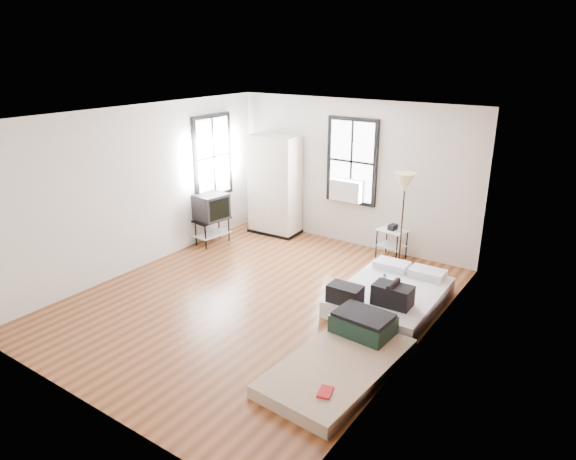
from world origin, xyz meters
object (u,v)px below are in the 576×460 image
Objects in this scene: mattress_bare at (344,356)px; floor_lamp at (405,187)px; mattress_main at (390,295)px; wardrobe at (275,185)px; tv_stand at (211,209)px; side_table at (392,236)px.

floor_lamp is (-0.64, 3.19, 1.33)m from mattress_bare.
mattress_main is 0.94× the size of wardrobe.
wardrobe is at bearing 175.18° from floor_lamp.
mattress_main is 1.97m from floor_lamp.
wardrobe is 1.20× the size of floor_lamp.
side_table is at bearing 29.34° from tv_stand.
tv_stand is (-3.22, -1.30, 0.29)m from side_table.
wardrobe reaches higher than side_table.
wardrobe is at bearing 139.46° from mattress_bare.
wardrobe is (-3.52, 3.43, 0.88)m from mattress_bare.
mattress_main is at bearing -29.14° from wardrobe.
mattress_bare is at bearing -20.56° from tv_stand.
floor_lamp is (0.29, -0.31, 1.02)m from side_table.
tv_stand is at bearing 172.73° from mattress_main.
wardrobe is at bearing 152.44° from mattress_main.
mattress_main is 1.89× the size of tv_stand.
mattress_main is 0.91× the size of mattress_bare.
floor_lamp is at bearing -47.14° from side_table.
side_table is at bearing 108.59° from mattress_bare.
mattress_main is at bearing 1.21° from tv_stand.
side_table is (2.59, 0.07, -0.58)m from wardrobe.
floor_lamp is (-0.45, 1.41, 1.30)m from mattress_main.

